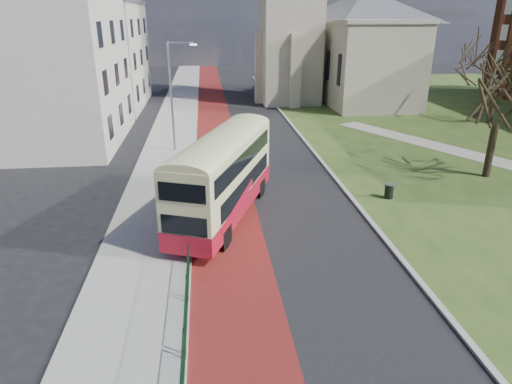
{
  "coord_description": "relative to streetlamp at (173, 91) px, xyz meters",
  "views": [
    {
      "loc": [
        -2.02,
        -16.42,
        9.89
      ],
      "look_at": [
        0.21,
        3.66,
        2.0
      ],
      "focal_mm": 32.0,
      "sensor_mm": 36.0,
      "label": 1
    }
  ],
  "objects": [
    {
      "name": "pedestrian_railing",
      "position": [
        1.4,
        -14.0,
        -4.04
      ],
      "size": [
        0.07,
        24.0,
        1.12
      ],
      "color": "#0B341C",
      "rests_on": "ground"
    },
    {
      "name": "road_carriageway",
      "position": [
        5.85,
        2.0,
        -4.59
      ],
      "size": [
        9.0,
        120.0,
        0.01
      ],
      "primitive_type": "cube",
      "color": "black",
      "rests_on": "ground"
    },
    {
      "name": "kerb_east",
      "position": [
        10.45,
        4.0,
        -4.53
      ],
      "size": [
        0.25,
        80.0,
        0.13
      ],
      "primitive_type": "cube",
      "color": "#999993",
      "rests_on": "ground"
    },
    {
      "name": "pavement_west",
      "position": [
        -0.65,
        2.0,
        -4.53
      ],
      "size": [
        4.0,
        120.0,
        0.12
      ],
      "primitive_type": "cube",
      "color": "gray",
      "rests_on": "ground"
    },
    {
      "name": "street_block_far",
      "position": [
        -9.65,
        20.0,
        1.17
      ],
      "size": [
        10.3,
        16.3,
        11.5
      ],
      "color": "beige",
      "rests_on": "ground"
    },
    {
      "name": "litter_bin",
      "position": [
        12.58,
        -11.13,
        -4.11
      ],
      "size": [
        0.65,
        0.65,
        0.87
      ],
      "rotation": [
        0.0,
        0.0,
        -0.23
      ],
      "color": "black",
      "rests_on": "grass_green"
    },
    {
      "name": "ground",
      "position": [
        4.35,
        -18.0,
        -4.59
      ],
      "size": [
        160.0,
        160.0,
        0.0
      ],
      "primitive_type": "plane",
      "color": "black",
      "rests_on": "ground"
    },
    {
      "name": "streetlamp",
      "position": [
        0.0,
        0.0,
        0.0
      ],
      "size": [
        2.13,
        0.18,
        8.0
      ],
      "color": "gray",
      "rests_on": "pavement_west"
    },
    {
      "name": "street_block_near",
      "position": [
        -9.65,
        4.0,
        1.92
      ],
      "size": [
        10.3,
        14.3,
        13.0
      ],
      "color": "beige",
      "rests_on": "ground"
    },
    {
      "name": "kerb_west",
      "position": [
        1.35,
        2.0,
        -4.53
      ],
      "size": [
        0.25,
        120.0,
        0.13
      ],
      "primitive_type": "cube",
      "color": "#999993",
      "rests_on": "ground"
    },
    {
      "name": "bus",
      "position": [
        3.09,
        -12.69,
        -2.16
      ],
      "size": [
        5.87,
        10.39,
        4.27
      ],
      "rotation": [
        0.0,
        0.0,
        -0.37
      ],
      "color": "#AA0F24",
      "rests_on": "ground"
    },
    {
      "name": "grass_green",
      "position": [
        30.35,
        4.0,
        -4.57
      ],
      "size": [
        40.0,
        80.0,
        0.04
      ],
      "primitive_type": "cube",
      "color": "#2E491A",
      "rests_on": "ground"
    },
    {
      "name": "bus_lane",
      "position": [
        3.15,
        2.0,
        -4.59
      ],
      "size": [
        3.4,
        120.0,
        0.01
      ],
      "primitive_type": "cube",
      "color": "#591414",
      "rests_on": "ground"
    },
    {
      "name": "winter_tree_near",
      "position": [
        20.35,
        -8.14,
        1.61
      ],
      "size": [
        6.34,
        6.34,
        8.91
      ],
      "rotation": [
        0.0,
        0.0,
        0.05
      ],
      "color": "#302718",
      "rests_on": "grass_green"
    },
    {
      "name": "winter_tree_far",
      "position": [
        29.66,
        6.52,
        0.73
      ],
      "size": [
        6.18,
        6.18,
        7.64
      ],
      "rotation": [
        0.0,
        0.0,
        0.22
      ],
      "color": "#312718",
      "rests_on": "grass_green"
    }
  ]
}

